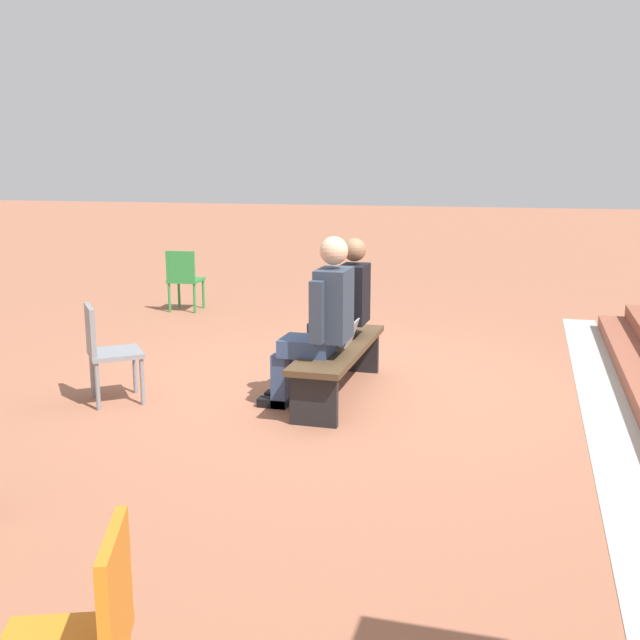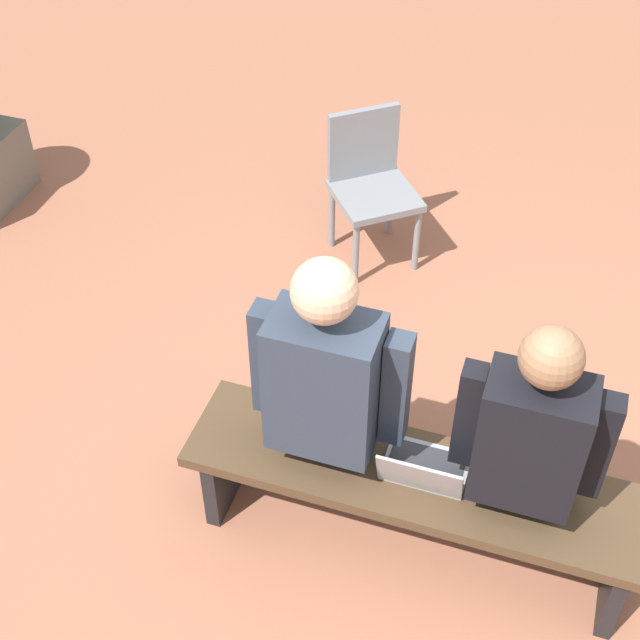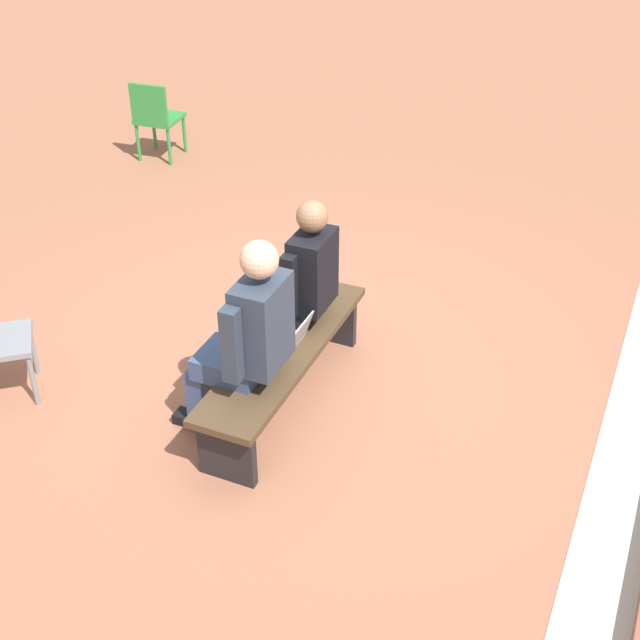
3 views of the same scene
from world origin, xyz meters
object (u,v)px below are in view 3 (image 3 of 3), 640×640
(bench, at_px, (284,359))
(laptop, at_px, (287,339))
(person_adult, at_px, (246,336))
(plastic_chair_near_bench_right, at_px, (155,115))
(person_student, at_px, (298,283))

(bench, height_order, laptop, laptop)
(person_adult, bearing_deg, laptop, 167.73)
(person_adult, bearing_deg, plastic_chair_near_bench_right, -140.40)
(laptop, relative_size, plastic_chair_near_bench_right, 0.38)
(person_student, xyz_separation_m, laptop, (0.35, 0.08, -0.21))
(person_adult, distance_m, laptop, 0.47)
(person_student, distance_m, plastic_chair_near_bench_right, 4.02)
(person_student, relative_size, plastic_chair_near_bench_right, 1.59)
(person_student, bearing_deg, person_adult, -0.37)
(laptop, height_order, plastic_chair_near_bench_right, plastic_chair_near_bench_right)
(laptop, bearing_deg, plastic_chair_near_bench_right, -136.28)
(bench, bearing_deg, laptop, 155.90)
(person_student, xyz_separation_m, plastic_chair_near_bench_right, (-2.77, -2.90, -0.23))
(person_student, relative_size, person_adult, 0.94)
(bench, relative_size, person_student, 1.35)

